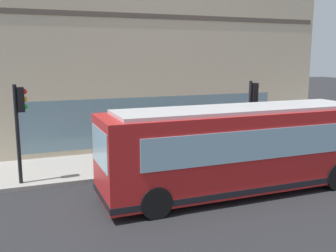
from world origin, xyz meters
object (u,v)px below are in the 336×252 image
(pedestrian_by_light_pole, at_px, (253,128))
(pedestrian_near_building_entrance, at_px, (192,131))
(traffic_light_down_block, at_px, (20,115))
(pedestrian_walking_along_curb, at_px, (130,136))
(pedestrian_near_hydrant, at_px, (228,129))
(city_bus_nearside, at_px, (239,149))
(traffic_light_near_corner, at_px, (252,105))
(fire_hydrant, at_px, (162,148))

(pedestrian_by_light_pole, xyz_separation_m, pedestrian_near_building_entrance, (0.61, 3.19, -0.05))
(pedestrian_near_building_entrance, bearing_deg, traffic_light_down_block, 106.96)
(pedestrian_near_building_entrance, distance_m, pedestrian_walking_along_curb, 3.27)
(pedestrian_near_hydrant, bearing_deg, traffic_light_down_block, 103.92)
(city_bus_nearside, bearing_deg, traffic_light_down_block, 65.42)
(pedestrian_by_light_pole, relative_size, pedestrian_near_building_entrance, 1.05)
(traffic_light_down_block, distance_m, pedestrian_by_light_pole, 11.43)
(traffic_light_down_block, relative_size, pedestrian_near_building_entrance, 2.25)
(city_bus_nearside, bearing_deg, pedestrian_near_hydrant, -26.42)
(traffic_light_near_corner, distance_m, pedestrian_by_light_pole, 2.76)
(traffic_light_near_corner, bearing_deg, fire_hydrant, 61.30)
(city_bus_nearside, distance_m, traffic_light_down_block, 8.02)
(city_bus_nearside, distance_m, fire_hydrant, 5.43)
(fire_hydrant, bearing_deg, pedestrian_by_light_pole, -91.24)
(pedestrian_by_light_pole, height_order, pedestrian_walking_along_curb, pedestrian_by_light_pole)
(traffic_light_near_corner, bearing_deg, pedestrian_walking_along_curb, 66.02)
(pedestrian_near_building_entrance, bearing_deg, fire_hydrant, 105.81)
(traffic_light_down_block, xyz_separation_m, pedestrian_walking_along_curb, (2.22, -4.72, -1.59))
(traffic_light_down_block, distance_m, pedestrian_near_hydrant, 10.54)
(city_bus_nearside, xyz_separation_m, pedestrian_near_building_entrance, (5.74, -0.77, -0.47))
(pedestrian_near_hydrant, relative_size, pedestrian_walking_along_curb, 0.92)
(traffic_light_down_block, relative_size, fire_hydrant, 4.97)
(traffic_light_down_block, bearing_deg, pedestrian_walking_along_curb, -64.81)
(pedestrian_near_hydrant, bearing_deg, pedestrian_by_light_pole, -122.36)
(traffic_light_near_corner, distance_m, pedestrian_walking_along_curb, 5.80)
(city_bus_nearside, distance_m, pedestrian_walking_along_curb, 6.08)
(fire_hydrant, relative_size, pedestrian_near_hydrant, 0.47)
(pedestrian_near_building_entrance, xyz_separation_m, pedestrian_walking_along_curb, (-0.22, 3.26, 0.04))
(traffic_light_down_block, relative_size, pedestrian_by_light_pole, 2.14)
(city_bus_nearside, xyz_separation_m, traffic_light_down_block, (3.30, 7.22, 1.16))
(fire_hydrant, bearing_deg, traffic_light_near_corner, -118.70)
(traffic_light_down_block, bearing_deg, pedestrian_by_light_pole, -80.73)
(pedestrian_near_building_entrance, bearing_deg, pedestrian_by_light_pole, -100.84)
(traffic_light_near_corner, bearing_deg, pedestrian_near_hydrant, -5.94)
(pedestrian_by_light_pole, relative_size, pedestrian_walking_along_curb, 1.01)
(city_bus_nearside, relative_size, traffic_light_near_corner, 2.80)
(traffic_light_near_corner, relative_size, pedestrian_by_light_pole, 2.08)
(traffic_light_down_block, bearing_deg, traffic_light_near_corner, -90.32)
(pedestrian_near_hydrant, relative_size, pedestrian_near_building_entrance, 0.96)
(city_bus_nearside, relative_size, pedestrian_by_light_pole, 5.84)
(traffic_light_down_block, height_order, pedestrian_walking_along_curb, traffic_light_down_block)
(fire_hydrant, distance_m, pedestrian_near_hydrant, 3.97)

